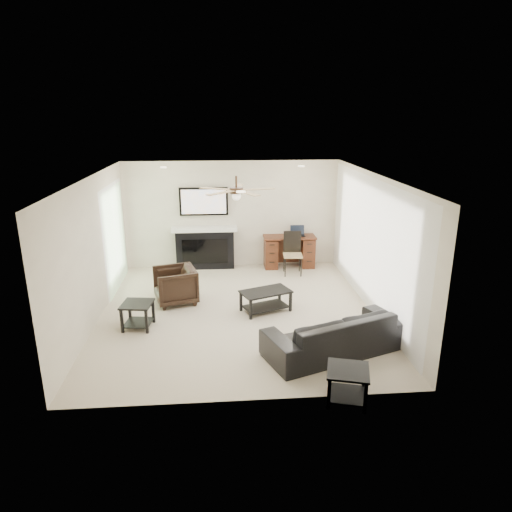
% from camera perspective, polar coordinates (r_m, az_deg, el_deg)
% --- Properties ---
extents(room_shell, '(5.50, 5.54, 2.52)m').
position_cam_1_polar(room_shell, '(8.08, -1.09, 4.24)').
color(room_shell, beige).
rests_on(room_shell, ground).
extents(sofa, '(2.34, 1.57, 0.64)m').
position_cam_1_polar(sofa, '(7.17, 9.84, -9.45)').
color(sofa, black).
rests_on(sofa, ground).
extents(armchair, '(0.94, 0.93, 0.70)m').
position_cam_1_polar(armchair, '(8.95, -10.06, -3.64)').
color(armchair, black).
rests_on(armchair, ground).
extents(coffee_table, '(1.02, 0.79, 0.40)m').
position_cam_1_polar(coffee_table, '(8.49, 1.22, -5.64)').
color(coffee_table, black).
rests_on(coffee_table, ground).
extents(end_table_near, '(0.64, 0.64, 0.45)m').
position_cam_1_polar(end_table_near, '(6.13, 11.33, -15.54)').
color(end_table_near, black).
rests_on(end_table_near, ground).
extents(end_table_left, '(0.56, 0.56, 0.45)m').
position_cam_1_polar(end_table_left, '(8.11, -14.55, -7.19)').
color(end_table_left, black).
rests_on(end_table_left, ground).
extents(fireplace_unit, '(1.52, 0.34, 1.91)m').
position_cam_1_polar(fireplace_unit, '(10.68, -6.46, 3.37)').
color(fireplace_unit, black).
rests_on(fireplace_unit, ground).
extents(desk, '(1.22, 0.56, 0.76)m').
position_cam_1_polar(desk, '(10.90, 4.14, 0.60)').
color(desk, '#3D1F0F').
rests_on(desk, ground).
extents(desk_chair, '(0.45, 0.47, 0.97)m').
position_cam_1_polar(desk_chair, '(10.35, 4.61, 0.28)').
color(desk_chair, black).
rests_on(desk_chair, ground).
extents(laptop, '(0.33, 0.24, 0.23)m').
position_cam_1_polar(laptop, '(10.78, 5.27, 3.11)').
color(laptop, black).
rests_on(laptop, desk).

